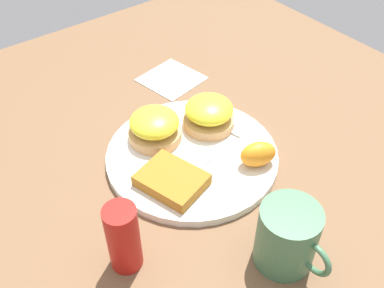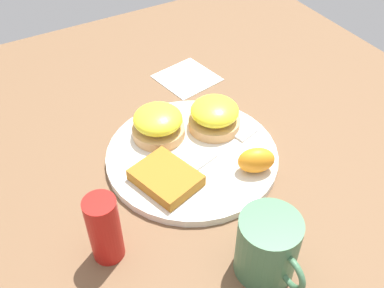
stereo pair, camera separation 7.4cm
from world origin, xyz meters
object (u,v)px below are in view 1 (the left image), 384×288
sandwich_benedict_left (209,114)px  fork (219,149)px  hashbrown_patty (172,180)px  orange_wedge (258,154)px  condiment_bottle (123,238)px  sandwich_benedict_right (155,126)px  cup (287,237)px

sandwich_benedict_left → fork: (0.06, -0.03, -0.02)m
hashbrown_patty → orange_wedge: 0.15m
hashbrown_patty → orange_wedge: bearing=70.5°
hashbrown_patty → condiment_bottle: (0.07, -0.13, 0.03)m
orange_wedge → hashbrown_patty: bearing=-109.5°
orange_wedge → sandwich_benedict_right: bearing=-148.0°
sandwich_benedict_left → cup: (0.27, -0.09, 0.01)m
orange_wedge → cup: 0.17m
sandwich_benedict_right → cup: 0.30m
orange_wedge → cup: cup is taller
fork → cup: (0.21, -0.06, 0.03)m
sandwich_benedict_right → hashbrown_patty: 0.11m
orange_wedge → condiment_bottle: condiment_bottle is taller
sandwich_benedict_left → hashbrown_patty: 0.16m
sandwich_benedict_left → sandwich_benedict_right: same height
sandwich_benedict_right → orange_wedge: size_ratio=1.54×
cup → condiment_bottle: size_ratio=1.03×
sandwich_benedict_left → orange_wedge: bearing=0.2°
orange_wedge → cup: size_ratio=0.53×
cup → orange_wedge: bearing=148.7°
condiment_bottle → cup: bearing=53.8°
hashbrown_patty → condiment_bottle: bearing=-61.5°
fork → condiment_bottle: bearing=-70.5°
fork → cup: size_ratio=1.83×
sandwich_benedict_left → sandwich_benedict_right: 0.10m
hashbrown_patty → cup: size_ratio=0.88×
orange_wedge → condiment_bottle: bearing=-85.7°
fork → orange_wedge: bearing=24.6°
sandwich_benedict_left → condiment_bottle: condiment_bottle is taller
cup → sandwich_benedict_right: bearing=-178.6°
sandwich_benedict_right → hashbrown_patty: size_ratio=0.94×
sandwich_benedict_left → condiment_bottle: size_ratio=0.84×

